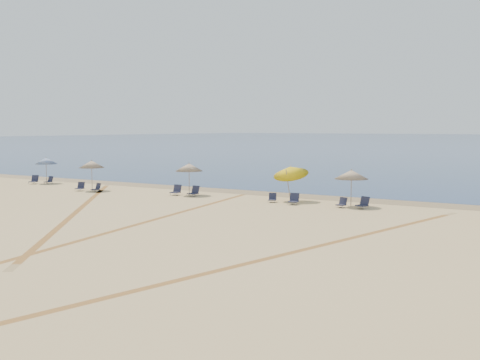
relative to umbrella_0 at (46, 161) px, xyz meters
The scene contains 17 objects.
wet_sand 20.34m from the umbrella_0, ahead, with size 500.00×500.00×0.00m, color olive.
umbrella_0 is the anchor object (origin of this frame).
umbrella_1 7.80m from the umbrella_0, 15.28° to the right, with size 1.92×1.92×2.35m.
umbrella_2 15.61m from the umbrella_0, ahead, with size 1.97×1.97×2.31m.
umbrella_3 23.24m from the umbrella_0, ahead, with size 2.31×2.36×2.63m.
umbrella_4 27.53m from the umbrella_0, ahead, with size 2.07×2.07×2.28m.
chair_0 1.91m from the umbrella_0, 116.74° to the right, with size 0.82×0.88×0.74m.
chair_1 1.79m from the umbrella_0, 22.70° to the right, with size 0.55×0.64×0.65m.
chair_2 7.60m from the umbrella_0, 21.20° to the right, with size 0.72×0.78×0.66m.
chair_3 9.00m from the umbrella_0, 16.65° to the right, with size 0.65×0.72×0.64m.
chair_4 14.97m from the umbrella_0, ahead, with size 0.65×0.75×0.73m.
chair_5 16.48m from the umbrella_0, ahead, with size 0.66×0.76×0.73m.
chair_6 22.63m from the umbrella_0, ahead, with size 0.67×0.72×0.59m.
chair_7 24.27m from the umbrella_0, ahead, with size 0.69×0.77×0.71m.
chair_8 27.32m from the umbrella_0, ahead, with size 0.61×0.68×0.60m.
chair_9 28.56m from the umbrella_0, ahead, with size 0.77×0.83×0.71m.
tire_tracks 24.76m from the umbrella_0, 28.66° to the right, with size 52.74×41.79×0.00m.
Camera 1 is at (19.29, -12.21, 4.78)m, focal length 42.39 mm.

